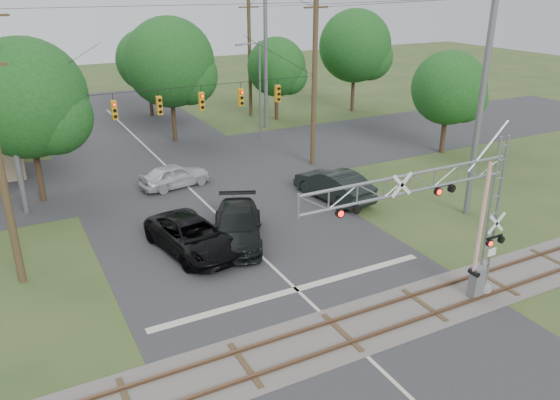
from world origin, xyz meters
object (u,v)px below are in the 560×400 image
sedan_silver (175,175)px  crossing_gantry (443,214)px  pickup_black (192,236)px  traffic_signal_span (195,97)px  streetlight (258,86)px  car_dark (238,226)px

sedan_silver → crossing_gantry: bearing=-174.9°
pickup_black → sedan_silver: (2.02, 9.13, -0.06)m
sedan_silver → pickup_black: bearing=158.2°
traffic_signal_span → streetlight: bearing=44.1°
crossing_gantry → car_dark: crossing_gantry is taller
car_dark → crossing_gantry: bearing=-41.0°
pickup_black → crossing_gantry: bearing=-63.9°
crossing_gantry → traffic_signal_span: 18.69m
pickup_black → streetlight: (11.69, 16.83, 3.61)m
sedan_silver → streetlight: size_ratio=0.56×
crossing_gantry → streetlight: (4.92, 26.19, 0.25)m
pickup_black → sedan_silver: bearing=67.7°
car_dark → traffic_signal_span: bearing=106.2°
pickup_black → streetlight: bearing=45.4°
crossing_gantry → car_dark: (-4.38, 9.34, -3.34)m
sedan_silver → streetlight: bearing=-60.7°
car_dark → streetlight: (9.30, 16.85, 3.58)m
traffic_signal_span → sedan_silver: bearing=175.4°
traffic_signal_span → pickup_black: bearing=-111.8°
pickup_black → car_dark: 2.39m
crossing_gantry → sedan_silver: 19.39m
car_dark → streetlight: streetlight is taller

